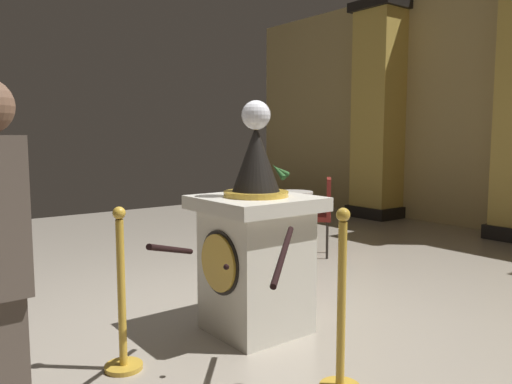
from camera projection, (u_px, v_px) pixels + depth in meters
name	position (u px, v px, depth m)	size (l,w,h in m)	color
ground_plane	(245.00, 312.00, 4.25)	(12.32, 12.32, 0.00)	#9E9384
pedestal_clock	(255.00, 246.00, 3.78)	(0.80, 0.80, 1.73)	silver
stanchion_near	(122.00, 313.00, 3.17)	(0.24, 0.24, 1.04)	gold
stanchion_far	(341.00, 328.00, 2.90)	(0.24, 0.24, 1.07)	gold
velvet_rope	(226.00, 252.00, 2.99)	(0.99, 0.99, 0.22)	black
column_left	(381.00, 113.00, 9.06)	(0.90, 0.90, 3.80)	black
potted_palm_left	(271.00, 208.00, 8.35)	(0.68, 0.68, 1.05)	#4C3828
cafe_table	(294.00, 212.00, 6.73)	(0.51, 0.51, 0.74)	#332D28
cafe_chair_red	(321.00, 210.00, 6.19)	(0.57, 0.57, 0.96)	black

